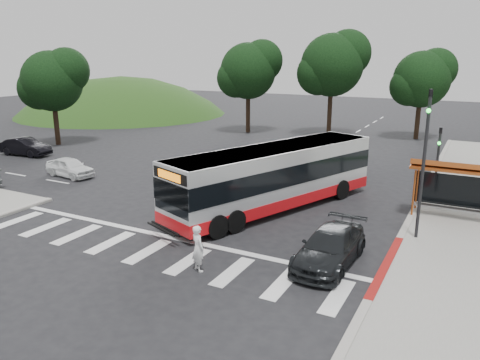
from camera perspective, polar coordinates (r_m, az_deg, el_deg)
The scene contains 18 objects.
ground at distance 23.64m, azimuth -3.62°, elevation -4.34°, with size 140.00×140.00×0.00m, color black.
sidewalk_east at distance 28.11m, azimuth 25.23°, elevation -2.49°, with size 4.00×40.00×0.12m, color gray.
curb_east at distance 28.23m, azimuth 21.20°, elevation -1.95°, with size 0.30×40.00×0.15m, color #9E9991.
curb_east_red at distance 18.89m, azimuth 17.36°, elevation -9.98°, with size 0.32×6.00×0.15m, color maroon.
hillside_nw at distance 66.10m, azimuth -14.02°, elevation 7.86°, with size 44.00×44.00×10.00m, color #1D4416.
crosswalk_ladder at distance 19.84m, azimuth -11.20°, elevation -8.52°, with size 18.00×2.60×0.01m, color silver.
bus_shelter at distance 24.74m, azimuth 24.98°, elevation 0.80°, with size 4.20×1.60×2.86m.
traffic_signal_ne_tall at distance 20.98m, azimuth 21.59°, elevation 3.09°, with size 0.18×0.37×6.50m.
traffic_signal_ne_short at distance 28.09m, azimuth 23.00°, elevation 2.85°, with size 0.18×0.37×4.00m.
tree_north_a at distance 47.08m, azimuth 11.27°, elevation 13.70°, with size 6.60×6.15×10.17m.
tree_north_b at distance 47.44m, azimuth 21.37°, elevation 11.46°, with size 5.72×5.33×8.43m.
tree_north_c at distance 48.19m, azimuth 1.13°, elevation 13.26°, with size 6.16×5.74×9.30m.
tree_west_a at distance 44.47m, azimuth -21.83°, elevation 11.24°, with size 5.72×5.33×8.43m.
transit_bus at distance 24.25m, azimuth 4.17°, elevation 0.18°, with size 2.73×12.62×3.26m, color #BBBDC0, non-canonical shape.
pedestrian at distance 17.59m, azimuth -5.14°, elevation -8.29°, with size 0.65×0.43×1.79m, color white.
dark_sedan at distance 18.47m, azimuth 10.91°, elevation -8.06°, with size 1.91×4.69×1.36m, color black.
west_car_white at distance 32.84m, azimuth -20.03°, elevation 1.48°, with size 1.50×3.72×1.27m, color white.
west_car_black at distance 41.13m, azimuth -24.71°, elevation 3.71°, with size 1.49×4.28×1.41m, color black.
Camera 1 is at (11.66, -19.00, 7.87)m, focal length 35.00 mm.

